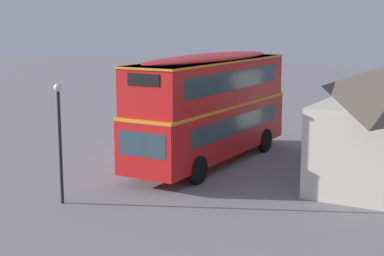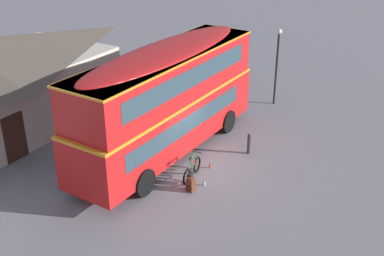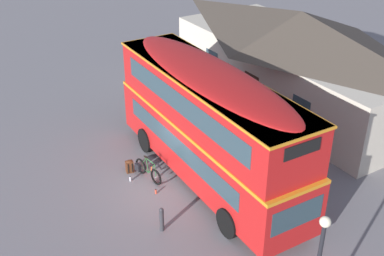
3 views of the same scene
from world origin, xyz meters
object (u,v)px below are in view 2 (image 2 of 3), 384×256
at_px(double_decker_bus, 167,97).
at_px(backpack_on_ground, 191,184).
at_px(street_lamp, 277,58).
at_px(water_bottle_clear_plastic, 204,183).
at_px(kerb_bollard, 249,143).
at_px(touring_bicycle, 192,171).
at_px(water_bottle_red_squeeze, 210,166).

relative_size(double_decker_bus, backpack_on_ground, 18.44).
bearing_deg(street_lamp, backpack_on_ground, -175.58).
height_order(double_decker_bus, backpack_on_ground, double_decker_bus).
bearing_deg(water_bottle_clear_plastic, backpack_on_ground, 156.91).
relative_size(water_bottle_clear_plastic, kerb_bollard, 0.24).
xyz_separation_m(backpack_on_ground, kerb_bollard, (3.91, -0.57, 0.20)).
distance_m(touring_bicycle, backpack_on_ground, 0.89).
height_order(street_lamp, kerb_bollard, street_lamp).
bearing_deg(kerb_bollard, double_decker_bus, 120.55).
bearing_deg(water_bottle_red_squeeze, double_decker_bus, 84.69).
bearing_deg(water_bottle_clear_plastic, water_bottle_red_squeeze, 20.82).
distance_m(double_decker_bus, kerb_bollard, 4.15).
height_order(water_bottle_red_squeeze, street_lamp, street_lamp).
bearing_deg(water_bottle_red_squeeze, water_bottle_clear_plastic, -159.18).
relative_size(touring_bicycle, street_lamp, 0.42).
relative_size(backpack_on_ground, kerb_bollard, 0.59).
relative_size(water_bottle_red_squeeze, kerb_bollard, 0.21).
xyz_separation_m(water_bottle_red_squeeze, water_bottle_clear_plastic, (-1.29, -0.49, 0.01)).
distance_m(backpack_on_ground, water_bottle_clear_plastic, 0.68).
relative_size(double_decker_bus, water_bottle_clear_plastic, 45.97).
bearing_deg(kerb_bollard, touring_bicycle, 162.38).
bearing_deg(water_bottle_red_squeeze, backpack_on_ground, -172.98).
bearing_deg(kerb_bollard, water_bottle_clear_plastic, 174.58).
height_order(touring_bicycle, water_bottle_red_squeeze, touring_bicycle).
height_order(double_decker_bus, street_lamp, double_decker_bus).
distance_m(double_decker_bus, street_lamp, 7.87).
height_order(touring_bicycle, kerb_bollard, touring_bicycle).
height_order(double_decker_bus, water_bottle_red_squeeze, double_decker_bus).
bearing_deg(street_lamp, kerb_bollard, -167.25).
distance_m(touring_bicycle, water_bottle_clear_plastic, 0.75).
xyz_separation_m(touring_bicycle, street_lamp, (9.01, 0.33, 2.22)).
height_order(backpack_on_ground, water_bottle_red_squeeze, backpack_on_ground).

